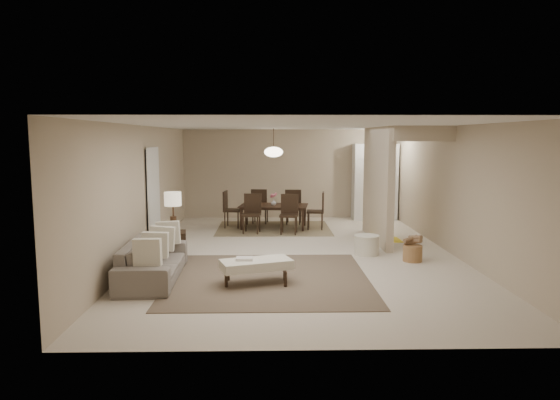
{
  "coord_description": "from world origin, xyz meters",
  "views": [
    {
      "loc": [
        -0.58,
        -9.61,
        2.27
      ],
      "look_at": [
        -0.37,
        0.14,
        1.05
      ],
      "focal_mm": 32.0,
      "sensor_mm": 36.0,
      "label": 1
    }
  ],
  "objects_px": {
    "ottoman_bench": "(256,265)",
    "round_pouf": "(367,245)",
    "sofa": "(153,261)",
    "dining_table": "(274,217)",
    "wicker_basket": "(413,253)",
    "pantry_cabinet": "(375,182)",
    "side_table": "(174,245)"
  },
  "relations": [
    {
      "from": "pantry_cabinet",
      "to": "wicker_basket",
      "type": "relative_size",
      "value": 5.99
    },
    {
      "from": "wicker_basket",
      "to": "sofa",
      "type": "bearing_deg",
      "value": -166.39
    },
    {
      "from": "wicker_basket",
      "to": "pantry_cabinet",
      "type": "bearing_deg",
      "value": 86.62
    },
    {
      "from": "pantry_cabinet",
      "to": "round_pouf",
      "type": "bearing_deg",
      "value": -103.63
    },
    {
      "from": "sofa",
      "to": "wicker_basket",
      "type": "distance_m",
      "value": 4.65
    },
    {
      "from": "ottoman_bench",
      "to": "wicker_basket",
      "type": "distance_m",
      "value": 3.18
    },
    {
      "from": "round_pouf",
      "to": "sofa",
      "type": "bearing_deg",
      "value": -156.45
    },
    {
      "from": "sofa",
      "to": "dining_table",
      "type": "bearing_deg",
      "value": -25.67
    },
    {
      "from": "ottoman_bench",
      "to": "round_pouf",
      "type": "height_order",
      "value": "ottoman_bench"
    },
    {
      "from": "pantry_cabinet",
      "to": "ottoman_bench",
      "type": "bearing_deg",
      "value": -116.86
    },
    {
      "from": "dining_table",
      "to": "wicker_basket",
      "type": "bearing_deg",
      "value": -45.87
    },
    {
      "from": "ottoman_bench",
      "to": "wicker_basket",
      "type": "height_order",
      "value": "ottoman_bench"
    },
    {
      "from": "sofa",
      "to": "side_table",
      "type": "height_order",
      "value": "sofa"
    },
    {
      "from": "sofa",
      "to": "round_pouf",
      "type": "relative_size",
      "value": 4.31
    },
    {
      "from": "ottoman_bench",
      "to": "round_pouf",
      "type": "xyz_separation_m",
      "value": [
        2.11,
        1.94,
        -0.12
      ]
    },
    {
      "from": "sofa",
      "to": "side_table",
      "type": "distance_m",
      "value": 1.5
    },
    {
      "from": "round_pouf",
      "to": "wicker_basket",
      "type": "height_order",
      "value": "round_pouf"
    },
    {
      "from": "side_table",
      "to": "pantry_cabinet",
      "type": "bearing_deg",
      "value": 42.78
    },
    {
      "from": "pantry_cabinet",
      "to": "ottoman_bench",
      "type": "xyz_separation_m",
      "value": [
        -3.14,
        -6.19,
        -0.74
      ]
    },
    {
      "from": "side_table",
      "to": "wicker_basket",
      "type": "xyz_separation_m",
      "value": [
        4.47,
        -0.4,
        -0.1
      ]
    },
    {
      "from": "dining_table",
      "to": "round_pouf",
      "type": "bearing_deg",
      "value": -50.47
    },
    {
      "from": "side_table",
      "to": "dining_table",
      "type": "bearing_deg",
      "value": 57.29
    },
    {
      "from": "sofa",
      "to": "wicker_basket",
      "type": "xyz_separation_m",
      "value": [
        4.52,
        1.09,
        -0.16
      ]
    },
    {
      "from": "sofa",
      "to": "wicker_basket",
      "type": "height_order",
      "value": "sofa"
    },
    {
      "from": "round_pouf",
      "to": "side_table",
      "type": "bearing_deg",
      "value": -177.76
    },
    {
      "from": "sofa",
      "to": "dining_table",
      "type": "xyz_separation_m",
      "value": [
        1.98,
        4.5,
        -0.01
      ]
    },
    {
      "from": "sofa",
      "to": "side_table",
      "type": "xyz_separation_m",
      "value": [
        0.05,
        1.5,
        -0.06
      ]
    },
    {
      "from": "sofa",
      "to": "ottoman_bench",
      "type": "bearing_deg",
      "value": -102.16
    },
    {
      "from": "pantry_cabinet",
      "to": "sofa",
      "type": "relative_size",
      "value": 1.0
    },
    {
      "from": "ottoman_bench",
      "to": "dining_table",
      "type": "height_order",
      "value": "dining_table"
    },
    {
      "from": "pantry_cabinet",
      "to": "round_pouf",
      "type": "distance_m",
      "value": 4.46
    },
    {
      "from": "round_pouf",
      "to": "dining_table",
      "type": "bearing_deg",
      "value": 122.11
    }
  ]
}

